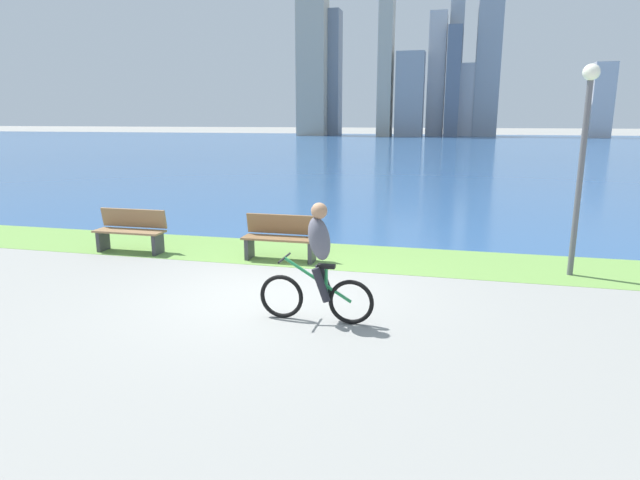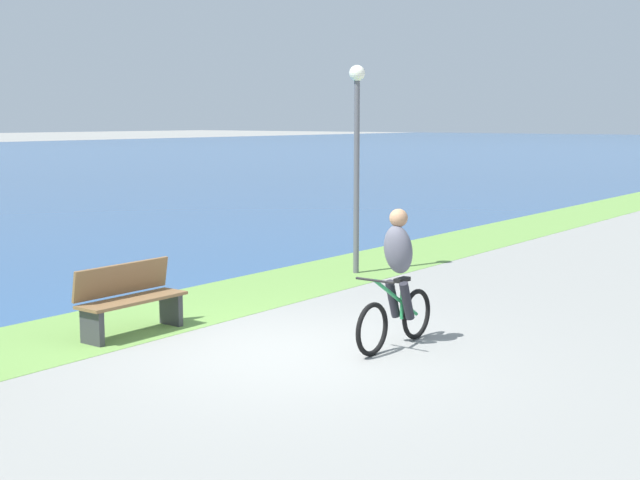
{
  "view_description": "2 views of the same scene",
  "coord_description": "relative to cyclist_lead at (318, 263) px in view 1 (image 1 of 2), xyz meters",
  "views": [
    {
      "loc": [
        2.68,
        -7.76,
        2.77
      ],
      "look_at": [
        0.7,
        0.36,
        0.87
      ],
      "focal_mm": 30.2,
      "sensor_mm": 36.0,
      "label": 1
    },
    {
      "loc": [
        -7.76,
        -6.33,
        2.72
      ],
      "look_at": [
        0.74,
        0.08,
        1.24
      ],
      "focal_mm": 48.93,
      "sensor_mm": 36.0,
      "label": 2
    }
  ],
  "objects": [
    {
      "name": "ground_plane",
      "position": [
        -0.98,
        0.89,
        -0.83
      ],
      "size": [
        300.0,
        300.0,
        0.0
      ],
      "primitive_type": "plane",
      "color": "gray"
    },
    {
      "name": "grass_strip_bayside",
      "position": [
        -0.98,
        3.61,
        -0.83
      ],
      "size": [
        120.0,
        2.13,
        0.01
      ],
      "primitive_type": "cube",
      "color": "#6B9947",
      "rests_on": "ground"
    },
    {
      "name": "bay_water_surface",
      "position": [
        -0.98,
        46.75,
        -0.83
      ],
      "size": [
        300.0,
        84.16,
        0.0
      ],
      "primitive_type": "cube",
      "color": "#2D568C",
      "rests_on": "ground"
    },
    {
      "name": "cyclist_lead",
      "position": [
        0.0,
        0.0,
        0.0
      ],
      "size": [
        1.63,
        0.52,
        1.67
      ],
      "color": "black",
      "rests_on": "ground"
    },
    {
      "name": "bench_near_path",
      "position": [
        -4.8,
        2.95,
        -0.38
      ],
      "size": [
        1.5,
        0.47,
        0.9
      ],
      "color": "olive",
      "rests_on": "ground"
    },
    {
      "name": "bench_far_along_path",
      "position": [
        -1.52,
        3.05,
        -0.38
      ],
      "size": [
        1.5,
        0.47,
        0.9
      ],
      "color": "brown",
      "rests_on": "ground"
    },
    {
      "name": "lamppost_tall",
      "position": [
        3.88,
        3.28,
        1.58
      ],
      "size": [
        0.28,
        0.28,
        3.65
      ],
      "color": "#595960",
      "rests_on": "ground"
    },
    {
      "name": "city_skyline_far_shore",
      "position": [
        -5.5,
        79.41,
        9.47
      ],
      "size": [
        45.42,
        8.91,
        26.52
      ],
      "color": "#ADA899",
      "rests_on": "ground"
    }
  ]
}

